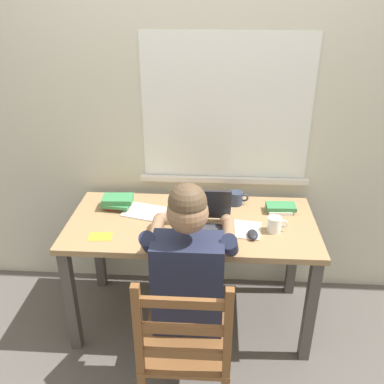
# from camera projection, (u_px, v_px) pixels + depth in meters

# --- Properties ---
(ground_plane) EXTENTS (8.00, 8.00, 0.00)m
(ground_plane) POSITION_uv_depth(u_px,v_px,m) (192.00, 316.00, 2.82)
(ground_plane) COLOR #56514C
(back_wall) EXTENTS (6.00, 0.08, 2.60)m
(back_wall) POSITION_uv_depth(u_px,v_px,m) (197.00, 109.00, 2.63)
(back_wall) COLOR beige
(back_wall) RESTS_ON ground
(desk) EXTENTS (1.47, 0.70, 0.74)m
(desk) POSITION_uv_depth(u_px,v_px,m) (192.00, 235.00, 2.54)
(desk) COLOR #9E7A51
(desk) RESTS_ON ground
(seated_person) EXTENTS (0.50, 0.60, 1.23)m
(seated_person) POSITION_uv_depth(u_px,v_px,m) (189.00, 274.00, 2.14)
(seated_person) COLOR #232842
(seated_person) RESTS_ON ground
(wooden_chair) EXTENTS (0.42, 0.42, 0.92)m
(wooden_chair) POSITION_uv_depth(u_px,v_px,m) (186.00, 348.00, 1.99)
(wooden_chair) COLOR brown
(wooden_chair) RESTS_ON ground
(laptop) EXTENTS (0.33, 0.30, 0.23)m
(laptop) POSITION_uv_depth(u_px,v_px,m) (202.00, 222.00, 2.38)
(laptop) COLOR #232328
(laptop) RESTS_ON desk
(computer_mouse) EXTENTS (0.06, 0.10, 0.03)m
(computer_mouse) POSITION_uv_depth(u_px,v_px,m) (253.00, 235.00, 2.33)
(computer_mouse) COLOR #232328
(computer_mouse) RESTS_ON desk
(coffee_mug_white) EXTENTS (0.12, 0.08, 0.09)m
(coffee_mug_white) POSITION_uv_depth(u_px,v_px,m) (275.00, 224.00, 2.38)
(coffee_mug_white) COLOR white
(coffee_mug_white) RESTS_ON desk
(coffee_mug_dark) EXTENTS (0.12, 0.09, 0.09)m
(coffee_mug_dark) POSITION_uv_depth(u_px,v_px,m) (236.00, 198.00, 2.67)
(coffee_mug_dark) COLOR #2D384C
(coffee_mug_dark) RESTS_ON desk
(book_stack_main) EXTENTS (0.19, 0.16, 0.08)m
(book_stack_main) POSITION_uv_depth(u_px,v_px,m) (118.00, 202.00, 2.63)
(book_stack_main) COLOR #BC332D
(book_stack_main) RESTS_ON desk
(book_stack_side) EXTENTS (0.18, 0.13, 0.05)m
(book_stack_side) POSITION_uv_depth(u_px,v_px,m) (280.00, 208.00, 2.60)
(book_stack_side) COLOR white
(book_stack_side) RESTS_ON desk
(paper_pile_near_laptop) EXTENTS (0.25, 0.22, 0.01)m
(paper_pile_near_laptop) POSITION_uv_depth(u_px,v_px,m) (241.00, 229.00, 2.41)
(paper_pile_near_laptop) COLOR silver
(paper_pile_near_laptop) RESTS_ON desk
(paper_pile_back_corner) EXTENTS (0.28, 0.24, 0.01)m
(paper_pile_back_corner) POSITION_uv_depth(u_px,v_px,m) (144.00, 212.00, 2.59)
(paper_pile_back_corner) COLOR white
(paper_pile_back_corner) RESTS_ON desk
(landscape_photo_print) EXTENTS (0.14, 0.10, 0.00)m
(landscape_photo_print) POSITION_uv_depth(u_px,v_px,m) (100.00, 237.00, 2.34)
(landscape_photo_print) COLOR gold
(landscape_photo_print) RESTS_ON desk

